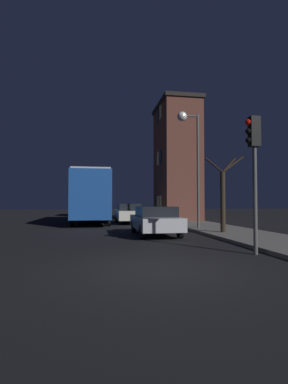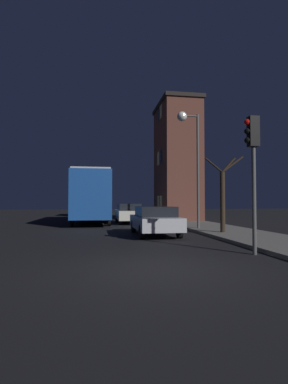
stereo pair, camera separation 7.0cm
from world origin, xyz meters
name	(u,v)px [view 1 (the left image)]	position (x,y,z in m)	size (l,w,h in m)	color
ground_plane	(160,268)	(0.00, 0.00, 0.00)	(120.00, 120.00, 0.00)	black
brick_building	(177,161)	(5.19, 17.29, 5.01)	(3.16, 5.39, 9.73)	brown
streetlamp	(189,140)	(3.59, 8.87, 4.97)	(1.24, 0.54, 6.39)	#4C4C4C
traffic_light	(254,155)	(3.12, 1.30, 2.94)	(0.43, 0.24, 4.09)	#4C4C4C
bare_tree	(223,196)	(4.48, 6.49, 1.84)	(1.53, 1.17, 3.64)	#2D2319
bus	(92,194)	(-1.79, 15.91, 2.18)	(2.55, 9.97, 3.66)	#194793
car_near_lane	(155,220)	(1.25, 6.85, 0.72)	(1.81, 4.36, 1.34)	#B7BABF
car_mid_lane	(129,213)	(0.90, 14.99, 0.75)	(1.74, 4.45, 1.44)	beige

